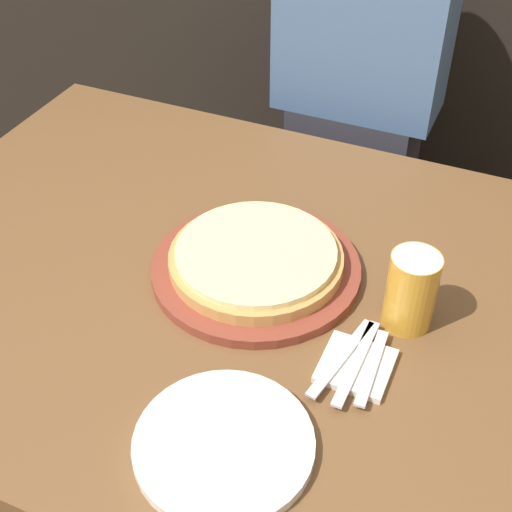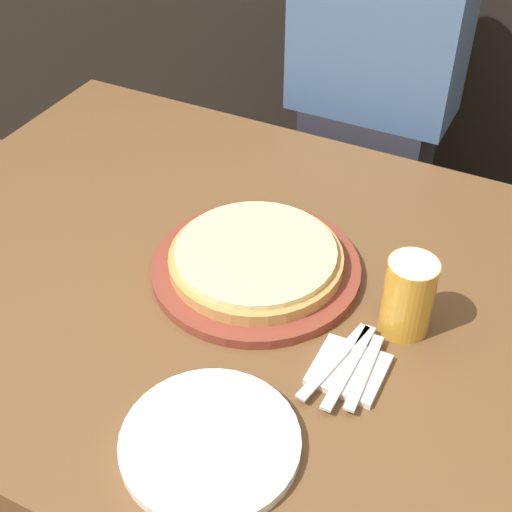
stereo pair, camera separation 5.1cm
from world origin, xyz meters
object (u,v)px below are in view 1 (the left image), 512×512
Objects in this scene: fork at (341,358)px; diner_person at (355,128)px; dinner_plate at (224,444)px; dinner_knife at (356,362)px; beer_glass at (412,288)px; spoon at (372,367)px; pizza_on_board at (256,262)px.

diner_person is at bearing 105.54° from fork.
dinner_plate reaches higher than dinner_knife.
beer_glass is 0.15m from spoon.
dinner_knife is at bearing -72.93° from diner_person.
fork is at bearing -34.72° from pizza_on_board.
dinner_knife is (0.24, -0.15, -0.01)m from pizza_on_board.
pizza_on_board is 0.26m from fork.
fork is 1.00× the size of dinner_knife.
spoon is (-0.02, -0.13, -0.06)m from beer_glass.
beer_glass is 0.74× the size of fork.
diner_person is (-0.29, 0.86, -0.10)m from spoon.
pizza_on_board reaches higher than dinner_knife.
diner_person is (-0.26, 0.86, -0.10)m from dinner_knife.
pizza_on_board is 2.34× the size of spoon.
fork is (0.21, -0.15, -0.01)m from pizza_on_board.
dinner_plate is at bearing -125.16° from spoon.
diner_person is at bearing 113.12° from beer_glass.
fork is 0.05m from spoon.
beer_glass is at bearing -2.32° from pizza_on_board.
dinner_plate is 0.25m from dinner_knife.
beer_glass is 0.16m from fork.
fork is (0.10, 0.22, 0.01)m from dinner_plate.
dinner_plate reaches higher than fork.
pizza_on_board is 0.28× the size of diner_person.
beer_glass is at bearing 81.30° from spoon.
dinner_knife is 0.91m from diner_person.
beer_glass is at bearing 63.75° from dinner_plate.
beer_glass is at bearing 71.27° from dinner_knife.
beer_glass is 0.54× the size of dinner_plate.
pizza_on_board is 0.30m from spoon.
fork is at bearing -74.46° from diner_person.
diner_person reaches higher than dinner_plate.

